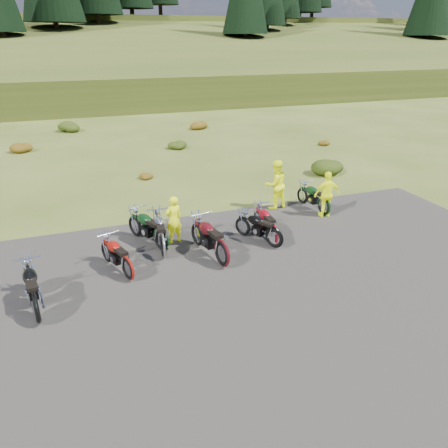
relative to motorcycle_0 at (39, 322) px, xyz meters
name	(u,v)px	position (x,y,z in m)	size (l,w,h in m)	color
ground	(215,267)	(4.81, 1.15, 0.00)	(300.00, 300.00, 0.00)	#3C4818
gravel_pad	(240,303)	(4.81, -0.85, 0.00)	(20.00, 12.00, 0.04)	black
hill_slope	(90,88)	(4.81, 51.15, 0.00)	(300.00, 46.00, 3.00)	#354115
hill_plateau	(72,62)	(4.81, 111.15, 0.00)	(300.00, 90.00, 9.17)	#354115
shrub_2	(20,146)	(-1.39, 17.75, 0.38)	(1.30, 1.30, 0.77)	#69360D
shrub_3	(70,125)	(1.51, 23.05, 0.46)	(1.56, 1.56, 0.92)	#20310C
shrub_4	(144,174)	(4.41, 10.35, 0.23)	(0.77, 0.77, 0.45)	#69360D
shrub_5	(177,144)	(7.31, 15.65, 0.31)	(1.03, 1.03, 0.61)	#20310C
shrub_6	(198,124)	(10.21, 20.95, 0.38)	(1.30, 1.30, 0.77)	#69360D
shrub_7	(329,164)	(13.11, 8.25, 0.46)	(1.56, 1.56, 0.92)	#20310C
shrub_8	(322,141)	(16.01, 13.55, 0.23)	(0.77, 0.77, 0.45)	#69360D
motorcycle_0	(39,322)	(0.00, 0.00, 0.00)	(2.19, 0.73, 1.15)	black
motorcycle_1	(129,280)	(2.30, 1.24, 0.00)	(1.98, 0.66, 1.04)	maroon
motorcycle_2	(162,251)	(3.55, 2.65, 0.00)	(2.23, 0.74, 1.17)	black
motorcycle_3	(164,258)	(3.51, 2.23, 0.00)	(2.18, 0.73, 1.14)	#9A9A9F
motorcycle_4	(222,267)	(5.01, 1.10, 0.00)	(2.35, 0.78, 1.23)	#470B11
motorcycle_5	(274,248)	(6.98, 1.67, 0.00)	(1.98, 0.66, 1.04)	black
motorcycle_6	(273,245)	(7.05, 1.88, 0.00)	(2.04, 0.68, 1.07)	maroon
motorcycle_7	(323,215)	(9.94, 3.53, 0.00)	(2.00, 0.67, 1.05)	black
person_middle	(174,220)	(4.08, 3.15, 0.79)	(0.58, 0.38, 1.59)	#F2FF0D
person_right_a	(275,185)	(8.53, 4.82, 0.96)	(0.93, 0.73, 1.92)	#F2FF0D
person_right_b	(327,195)	(9.94, 3.40, 0.86)	(1.01, 0.42, 1.72)	#F2FF0D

